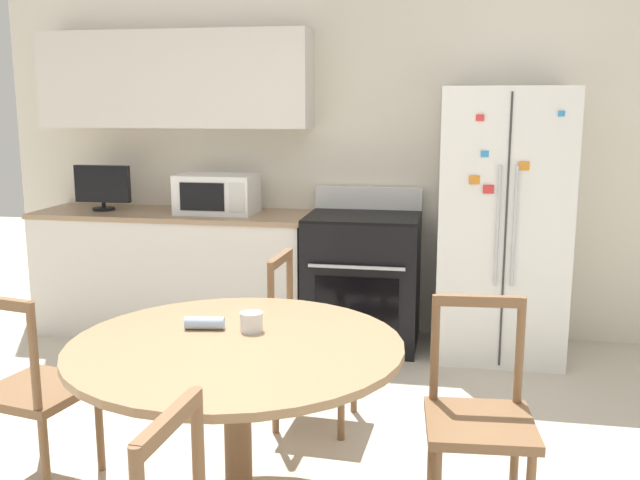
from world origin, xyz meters
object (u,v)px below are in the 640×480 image
(dining_chair_right, at_px, (479,420))
(refrigerator, at_px, (502,224))
(oven_range, at_px, (363,279))
(dining_chair_left, at_px, (34,392))
(dining_chair_far, at_px, (310,343))
(countertop_tv, at_px, (103,186))
(microwave, at_px, (217,194))
(candle_glass, at_px, (252,323))

(dining_chair_right, bearing_deg, refrigerator, -99.93)
(oven_range, bearing_deg, refrigerator, -1.61)
(refrigerator, height_order, dining_chair_left, refrigerator)
(dining_chair_far, height_order, dining_chair_left, same)
(countertop_tv, height_order, dining_chair_right, countertop_tv)
(oven_range, height_order, microwave, microwave)
(refrigerator, relative_size, dining_chair_left, 1.97)
(refrigerator, distance_m, candle_glass, 2.37)
(candle_glass, bearing_deg, countertop_tv, 129.21)
(oven_range, relative_size, dining_chair_left, 1.20)
(dining_chair_right, height_order, dining_chair_left, same)
(dining_chair_left, xyz_separation_m, candle_glass, (0.98, 0.05, 0.35))
(countertop_tv, bearing_deg, dining_chair_far, -35.99)
(candle_glass, bearing_deg, oven_range, 84.72)
(oven_range, height_order, dining_chair_left, oven_range)
(oven_range, relative_size, candle_glass, 11.49)
(oven_range, relative_size, countertop_tv, 2.58)
(refrigerator, xyz_separation_m, dining_chair_left, (-2.10, -2.13, -0.45))
(refrigerator, bearing_deg, microwave, 178.45)
(microwave, bearing_deg, dining_chair_far, -54.83)
(refrigerator, height_order, candle_glass, refrigerator)
(microwave, relative_size, candle_glass, 5.87)
(dining_chair_left, height_order, candle_glass, dining_chair_left)
(dining_chair_right, bearing_deg, oven_range, -75.35)
(dining_chair_left, bearing_deg, oven_range, 72.65)
(refrigerator, height_order, microwave, refrigerator)
(countertop_tv, relative_size, dining_chair_right, 0.46)
(refrigerator, bearing_deg, candle_glass, -118.20)
(refrigerator, bearing_deg, countertop_tv, 179.41)
(oven_range, distance_m, countertop_tv, 2.02)
(candle_glass, bearing_deg, dining_chair_right, 1.24)
(oven_range, bearing_deg, dining_chair_left, -118.48)
(refrigerator, xyz_separation_m, microwave, (-1.98, 0.05, 0.15))
(dining_chair_far, distance_m, dining_chair_left, 1.36)
(dining_chair_far, relative_size, candle_glass, 9.60)
(dining_chair_left, bearing_deg, dining_chair_right, 13.10)
(dining_chair_left, bearing_deg, refrigerator, 56.64)
(oven_range, bearing_deg, dining_chair_far, -94.83)
(microwave, bearing_deg, countertop_tv, -178.42)
(dining_chair_right, bearing_deg, dining_chair_far, -47.49)
(microwave, distance_m, dining_chair_far, 1.75)
(dining_chair_left, bearing_deg, candle_glass, 13.80)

